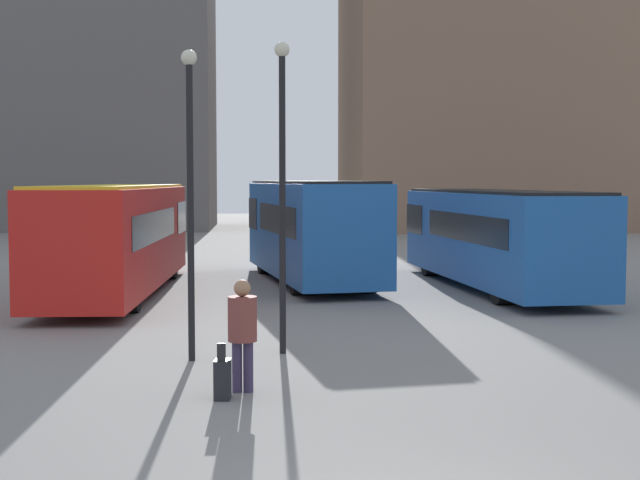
{
  "coord_description": "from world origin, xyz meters",
  "views": [
    {
      "loc": [
        -1.52,
        -7.35,
        3.22
      ],
      "look_at": [
        0.0,
        14.89,
        1.73
      ],
      "focal_mm": 50.0,
      "sensor_mm": 36.0,
      "label": 1
    }
  ],
  "objects_px": {
    "suitcase": "(222,379)",
    "lamp_post_0": "(190,179)",
    "lamp_post_1": "(282,172)",
    "traveler": "(242,326)",
    "bus_2": "(493,234)",
    "bus_0": "(119,234)",
    "bus_1": "(311,228)"
  },
  "relations": [
    {
      "from": "bus_0",
      "to": "suitcase",
      "type": "distance_m",
      "value": 13.18
    },
    {
      "from": "bus_1",
      "to": "lamp_post_1",
      "type": "bearing_deg",
      "value": 165.26
    },
    {
      "from": "bus_1",
      "to": "bus_2",
      "type": "height_order",
      "value": "bus_1"
    },
    {
      "from": "traveler",
      "to": "lamp_post_0",
      "type": "relative_size",
      "value": 0.31
    },
    {
      "from": "traveler",
      "to": "suitcase",
      "type": "height_order",
      "value": "traveler"
    },
    {
      "from": "lamp_post_0",
      "to": "bus_2",
      "type": "bearing_deg",
      "value": 51.62
    },
    {
      "from": "bus_2",
      "to": "traveler",
      "type": "distance_m",
      "value": 14.79
    },
    {
      "from": "bus_1",
      "to": "traveler",
      "type": "height_order",
      "value": "bus_1"
    },
    {
      "from": "bus_1",
      "to": "lamp_post_1",
      "type": "relative_size",
      "value": 1.73
    },
    {
      "from": "bus_0",
      "to": "suitcase",
      "type": "bearing_deg",
      "value": -163.13
    },
    {
      "from": "bus_1",
      "to": "lamp_post_1",
      "type": "xyz_separation_m",
      "value": [
        -1.21,
        -11.66,
        1.64
      ]
    },
    {
      "from": "lamp_post_0",
      "to": "lamp_post_1",
      "type": "relative_size",
      "value": 0.96
    },
    {
      "from": "suitcase",
      "to": "lamp_post_0",
      "type": "bearing_deg",
      "value": 18.06
    },
    {
      "from": "bus_1",
      "to": "lamp_post_0",
      "type": "bearing_deg",
      "value": 158.03
    },
    {
      "from": "bus_1",
      "to": "traveler",
      "type": "bearing_deg",
      "value": 163.8
    },
    {
      "from": "traveler",
      "to": "lamp_post_1",
      "type": "height_order",
      "value": "lamp_post_1"
    },
    {
      "from": "suitcase",
      "to": "lamp_post_0",
      "type": "distance_m",
      "value": 4.17
    },
    {
      "from": "lamp_post_1",
      "to": "lamp_post_0",
      "type": "bearing_deg",
      "value": -161.36
    },
    {
      "from": "suitcase",
      "to": "lamp_post_0",
      "type": "relative_size",
      "value": 0.15
    },
    {
      "from": "bus_2",
      "to": "traveler",
      "type": "xyz_separation_m",
      "value": [
        -7.29,
        -12.86,
        -0.58
      ]
    },
    {
      "from": "lamp_post_0",
      "to": "lamp_post_1",
      "type": "xyz_separation_m",
      "value": [
        1.64,
        0.55,
        0.12
      ]
    },
    {
      "from": "bus_2",
      "to": "lamp_post_1",
      "type": "xyz_separation_m",
      "value": [
        -6.6,
        -9.86,
        1.78
      ]
    },
    {
      "from": "traveler",
      "to": "lamp_post_1",
      "type": "bearing_deg",
      "value": -7.91
    },
    {
      "from": "traveler",
      "to": "lamp_post_0",
      "type": "height_order",
      "value": "lamp_post_0"
    },
    {
      "from": "lamp_post_0",
      "to": "suitcase",
      "type": "bearing_deg",
      "value": -76.98
    },
    {
      "from": "traveler",
      "to": "lamp_post_1",
      "type": "xyz_separation_m",
      "value": [
        0.69,
        3.0,
        2.35
      ]
    },
    {
      "from": "bus_2",
      "to": "suitcase",
      "type": "bearing_deg",
      "value": 146.06
    },
    {
      "from": "lamp_post_1",
      "to": "traveler",
      "type": "bearing_deg",
      "value": -102.95
    },
    {
      "from": "bus_1",
      "to": "lamp_post_0",
      "type": "xyz_separation_m",
      "value": [
        -2.86,
        -12.21,
        1.52
      ]
    },
    {
      "from": "bus_0",
      "to": "lamp_post_1",
      "type": "xyz_separation_m",
      "value": [
        4.43,
        -9.22,
        1.69
      ]
    },
    {
      "from": "bus_0",
      "to": "lamp_post_0",
      "type": "relative_size",
      "value": 2.21
    },
    {
      "from": "bus_1",
      "to": "lamp_post_0",
      "type": "relative_size",
      "value": 1.81
    }
  ]
}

